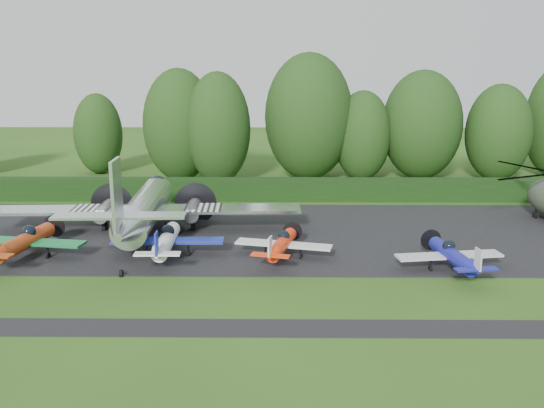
{
  "coord_description": "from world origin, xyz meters",
  "views": [
    {
      "loc": [
        2.19,
        -32.98,
        12.77
      ],
      "look_at": [
        1.79,
        9.21,
        2.5
      ],
      "focal_mm": 40.0,
      "sensor_mm": 36.0,
      "label": 1
    }
  ],
  "objects_px": {
    "light_plane_red": "(24,241)",
    "light_plane_orange": "(282,244)",
    "transport_plane": "(144,209)",
    "light_plane_blue": "(452,255)",
    "light_plane_white": "(167,240)"
  },
  "relations": [
    {
      "from": "light_plane_red",
      "to": "light_plane_orange",
      "type": "bearing_deg",
      "value": -8.55
    },
    {
      "from": "transport_plane",
      "to": "light_plane_orange",
      "type": "bearing_deg",
      "value": -24.45
    },
    {
      "from": "light_plane_red",
      "to": "light_plane_orange",
      "type": "relative_size",
      "value": 1.18
    },
    {
      "from": "transport_plane",
      "to": "light_plane_orange",
      "type": "relative_size",
      "value": 3.44
    },
    {
      "from": "light_plane_blue",
      "to": "light_plane_red",
      "type": "bearing_deg",
      "value": -176.01
    },
    {
      "from": "transport_plane",
      "to": "light_plane_red",
      "type": "height_order",
      "value": "transport_plane"
    },
    {
      "from": "light_plane_red",
      "to": "light_plane_white",
      "type": "distance_m",
      "value": 9.14
    },
    {
      "from": "light_plane_orange",
      "to": "light_plane_white",
      "type": "bearing_deg",
      "value": 164.78
    },
    {
      "from": "light_plane_orange",
      "to": "light_plane_red",
      "type": "bearing_deg",
      "value": 166.89
    },
    {
      "from": "light_plane_orange",
      "to": "light_plane_blue",
      "type": "bearing_deg",
      "value": -26.36
    },
    {
      "from": "transport_plane",
      "to": "light_plane_red",
      "type": "bearing_deg",
      "value": -139.53
    },
    {
      "from": "light_plane_red",
      "to": "light_plane_orange",
      "type": "xyz_separation_m",
      "value": [
        16.63,
        0.18,
        -0.19
      ]
    },
    {
      "from": "light_plane_orange",
      "to": "light_plane_blue",
      "type": "distance_m",
      "value": 10.59
    },
    {
      "from": "transport_plane",
      "to": "light_plane_orange",
      "type": "distance_m",
      "value": 11.23
    },
    {
      "from": "light_plane_white",
      "to": "light_plane_orange",
      "type": "height_order",
      "value": "light_plane_white"
    }
  ]
}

